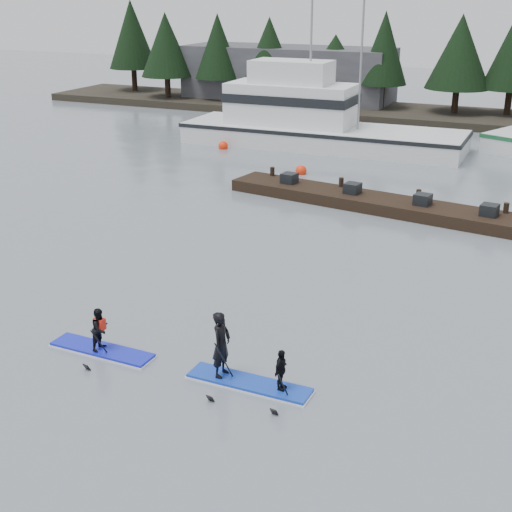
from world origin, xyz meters
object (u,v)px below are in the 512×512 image
at_px(fishing_boat_large, 314,134).
at_px(floating_dock, 391,205).
at_px(paddleboard_solo, 101,338).
at_px(paddleboard_duo, 241,361).

distance_m(fishing_boat_large, floating_dock, 14.71).
xyz_separation_m(fishing_boat_large, floating_dock, (8.22, -12.19, -0.50)).
height_order(fishing_boat_large, floating_dock, fishing_boat_large).
relative_size(floating_dock, paddleboard_solo, 5.22).
relative_size(floating_dock, paddleboard_duo, 4.92).
distance_m(paddleboard_solo, paddleboard_duo, 4.37).
height_order(fishing_boat_large, paddleboard_solo, fishing_boat_large).
xyz_separation_m(floating_dock, paddleboard_solo, (-4.15, -16.88, 0.17)).
xyz_separation_m(fishing_boat_large, paddleboard_solo, (4.07, -29.07, -0.33)).
distance_m(floating_dock, paddleboard_duo, 16.81).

